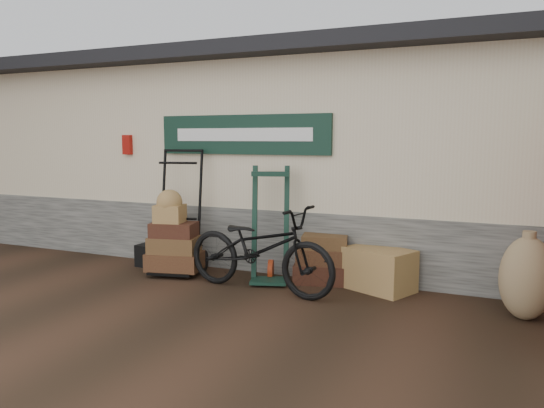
{
  "coord_description": "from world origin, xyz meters",
  "views": [
    {
      "loc": [
        3.08,
        -5.69,
        1.9
      ],
      "look_at": [
        0.18,
        0.9,
        1.0
      ],
      "focal_mm": 35.0,
      "sensor_mm": 36.0,
      "label": 1
    }
  ],
  "objects_px": {
    "porter_trolley": "(179,210)",
    "suitcase_stack": "(322,258)",
    "bicycle": "(260,243)",
    "black_trunk": "(149,255)",
    "green_barrow": "(270,225)",
    "wicker_hamper": "(379,269)"
  },
  "relations": [
    {
      "from": "green_barrow",
      "to": "wicker_hamper",
      "type": "relative_size",
      "value": 1.9
    },
    {
      "from": "green_barrow",
      "to": "wicker_hamper",
      "type": "bearing_deg",
      "value": -9.94
    },
    {
      "from": "green_barrow",
      "to": "bicycle",
      "type": "bearing_deg",
      "value": -100.54
    },
    {
      "from": "porter_trolley",
      "to": "green_barrow",
      "type": "height_order",
      "value": "porter_trolley"
    },
    {
      "from": "bicycle",
      "to": "black_trunk",
      "type": "bearing_deg",
      "value": 83.59
    },
    {
      "from": "porter_trolley",
      "to": "suitcase_stack",
      "type": "distance_m",
      "value": 2.14
    },
    {
      "from": "black_trunk",
      "to": "bicycle",
      "type": "relative_size",
      "value": 0.16
    },
    {
      "from": "green_barrow",
      "to": "suitcase_stack",
      "type": "xyz_separation_m",
      "value": [
        0.64,
        0.25,
        -0.44
      ]
    },
    {
      "from": "green_barrow",
      "to": "suitcase_stack",
      "type": "relative_size",
      "value": 2.1
    },
    {
      "from": "green_barrow",
      "to": "bicycle",
      "type": "xyz_separation_m",
      "value": [
        0.06,
        -0.45,
        -0.16
      ]
    },
    {
      "from": "porter_trolley",
      "to": "black_trunk",
      "type": "xyz_separation_m",
      "value": [
        -0.61,
        0.1,
        -0.73
      ]
    },
    {
      "from": "suitcase_stack",
      "to": "black_trunk",
      "type": "height_order",
      "value": "suitcase_stack"
    },
    {
      "from": "porter_trolley",
      "to": "wicker_hamper",
      "type": "relative_size",
      "value": 2.2
    },
    {
      "from": "porter_trolley",
      "to": "black_trunk",
      "type": "height_order",
      "value": "porter_trolley"
    },
    {
      "from": "bicycle",
      "to": "wicker_hamper",
      "type": "bearing_deg",
      "value": -56.66
    },
    {
      "from": "suitcase_stack",
      "to": "wicker_hamper",
      "type": "xyz_separation_m",
      "value": [
        0.77,
        -0.06,
        -0.06
      ]
    },
    {
      "from": "suitcase_stack",
      "to": "wicker_hamper",
      "type": "height_order",
      "value": "suitcase_stack"
    },
    {
      "from": "green_barrow",
      "to": "bicycle",
      "type": "distance_m",
      "value": 0.49
    },
    {
      "from": "bicycle",
      "to": "porter_trolley",
      "type": "bearing_deg",
      "value": 81.51
    },
    {
      "from": "black_trunk",
      "to": "bicycle",
      "type": "xyz_separation_m",
      "value": [
        2.06,
        -0.52,
        0.44
      ]
    },
    {
      "from": "porter_trolley",
      "to": "black_trunk",
      "type": "distance_m",
      "value": 0.95
    },
    {
      "from": "suitcase_stack",
      "to": "bicycle",
      "type": "relative_size",
      "value": 0.35
    }
  ]
}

